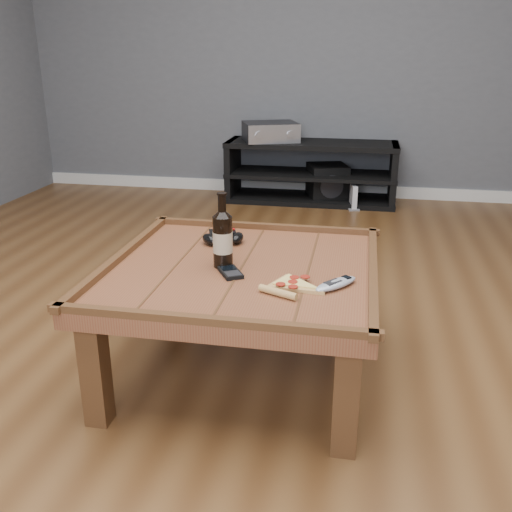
% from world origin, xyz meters
% --- Properties ---
extents(ground, '(6.00, 6.00, 0.00)m').
position_xyz_m(ground, '(0.00, 0.00, 0.00)').
color(ground, '#4B2D15').
rests_on(ground, ground).
extents(wall_back, '(5.00, 0.04, 2.70)m').
position_xyz_m(wall_back, '(0.00, 3.00, 1.35)').
color(wall_back, '#4B4F52').
rests_on(wall_back, ground).
extents(baseboard, '(5.00, 0.02, 0.10)m').
position_xyz_m(baseboard, '(0.00, 2.99, 0.05)').
color(baseboard, silver).
rests_on(baseboard, ground).
extents(coffee_table, '(1.03, 1.03, 0.48)m').
position_xyz_m(coffee_table, '(0.00, 0.00, 0.39)').
color(coffee_table, brown).
rests_on(coffee_table, ground).
extents(media_console, '(1.40, 0.45, 0.50)m').
position_xyz_m(media_console, '(0.00, 2.75, 0.25)').
color(media_console, black).
rests_on(media_console, ground).
extents(beer_bottle, '(0.07, 0.07, 0.28)m').
position_xyz_m(beer_bottle, '(-0.07, -0.01, 0.56)').
color(beer_bottle, black).
rests_on(beer_bottle, coffee_table).
extents(game_controller, '(0.19, 0.16, 0.05)m').
position_xyz_m(game_controller, '(-0.14, 0.26, 0.48)').
color(game_controller, black).
rests_on(game_controller, coffee_table).
extents(pizza_slice, '(0.25, 0.30, 0.03)m').
position_xyz_m(pizza_slice, '(0.21, -0.17, 0.46)').
color(pizza_slice, tan).
rests_on(pizza_slice, coffee_table).
extents(smartphone, '(0.12, 0.14, 0.02)m').
position_xyz_m(smartphone, '(-0.03, -0.08, 0.46)').
color(smartphone, black).
rests_on(smartphone, coffee_table).
extents(remote_control, '(0.17, 0.18, 0.03)m').
position_xyz_m(remote_control, '(0.36, -0.14, 0.46)').
color(remote_control, '#9397A0').
rests_on(remote_control, coffee_table).
extents(av_receiver, '(0.53, 0.48, 0.15)m').
position_xyz_m(av_receiver, '(-0.34, 2.74, 0.57)').
color(av_receiver, black).
rests_on(av_receiver, media_console).
extents(subwoofer, '(0.39, 0.39, 0.31)m').
position_xyz_m(subwoofer, '(0.14, 2.80, 0.15)').
color(subwoofer, black).
rests_on(subwoofer, ground).
extents(game_console, '(0.12, 0.17, 0.20)m').
position_xyz_m(game_console, '(0.36, 2.57, 0.09)').
color(game_console, slate).
rests_on(game_console, ground).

